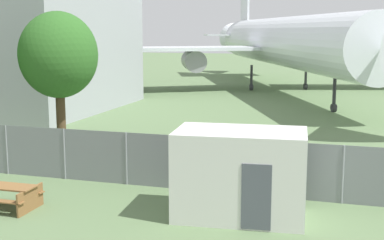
# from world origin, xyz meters

# --- Properties ---
(perimeter_fence) EXTENTS (56.07, 0.07, 1.95)m
(perimeter_fence) POSITION_xyz_m (-0.00, 10.88, 0.98)
(perimeter_fence) COLOR gray
(perimeter_fence) RESTS_ON ground
(airplane) EXTENTS (36.76, 45.00, 13.38)m
(airplane) POSITION_xyz_m (-0.86, 42.85, 4.52)
(airplane) COLOR white
(airplane) RESTS_ON ground
(portable_cabin) EXTENTS (4.07, 2.60, 2.67)m
(portable_cabin) POSITION_xyz_m (2.13, 8.69, 1.34)
(portable_cabin) COLOR silver
(portable_cabin) RESTS_ON ground
(picnic_bench_near_cabin) EXTENTS (1.91, 1.42, 0.76)m
(picnic_bench_near_cabin) POSITION_xyz_m (-5.11, 7.28, 0.48)
(picnic_bench_near_cabin) COLOR brown
(picnic_bench_near_cabin) RESTS_ON ground
(tree_near_hangar) EXTENTS (3.48, 3.48, 6.45)m
(tree_near_hangar) POSITION_xyz_m (-7.26, 14.40, 4.50)
(tree_near_hangar) COLOR #4C3823
(tree_near_hangar) RESTS_ON ground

